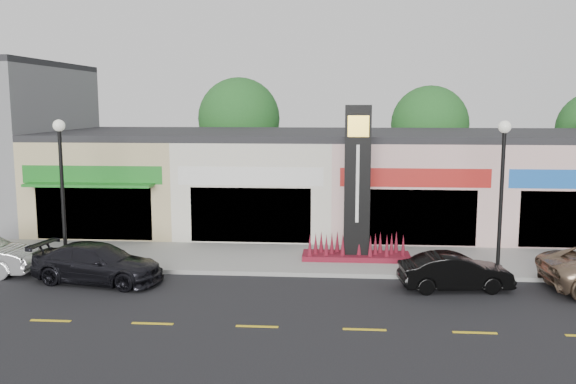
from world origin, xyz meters
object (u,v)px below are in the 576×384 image
object	(u,v)px
pylon_sign	(357,206)
lamp_west_near	(62,177)
lamp_east_near	(502,182)
car_dark_sedan	(98,263)
car_black_conv	(455,272)

from	to	relation	value
pylon_sign	lamp_west_near	bearing A→B (deg)	-171.23
lamp_east_near	car_dark_sedan	world-z (taller)	lamp_east_near
car_dark_sedan	car_black_conv	size ratio (longest dim) A/B	1.26
lamp_west_near	pylon_sign	world-z (taller)	pylon_sign
lamp_east_near	car_dark_sedan	xyz separation A→B (m)	(-14.10, -1.66, -2.80)
car_black_conv	pylon_sign	bearing A→B (deg)	37.80
pylon_sign	car_black_conv	xyz separation A→B (m)	(3.20, -3.27, -1.67)
lamp_west_near	car_dark_sedan	distance (m)	3.77
lamp_east_near	pylon_sign	xyz separation A→B (m)	(-5.00, 1.70, -1.20)
lamp_east_near	car_dark_sedan	distance (m)	14.47
pylon_sign	car_black_conv	distance (m)	4.87
pylon_sign	car_black_conv	world-z (taller)	pylon_sign
pylon_sign	car_dark_sedan	xyz separation A→B (m)	(-9.10, -3.35, -1.60)
pylon_sign	car_dark_sedan	bearing A→B (deg)	-159.76
pylon_sign	car_black_conv	size ratio (longest dim) A/B	1.62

